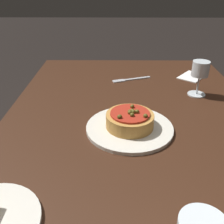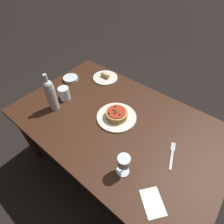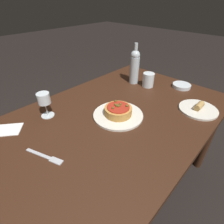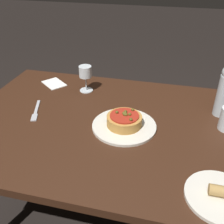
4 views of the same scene
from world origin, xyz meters
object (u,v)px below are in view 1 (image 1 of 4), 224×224
Objects in this scene: pizza at (130,120)px; fork at (129,80)px; wine_glass at (200,71)px; dinner_plate at (130,128)px; dining_table at (135,145)px.

fork is at bearing 177.40° from pizza.
wine_glass is at bearing 133.13° from pizza.
pizza is 0.41m from wine_glass.
dinner_plate is 0.44m from fork.
pizza is at bearing 15.09° from dinner_plate.
wine_glass is at bearing 133.43° from dining_table.
dining_table is 9.53× the size of pizza.
dinner_plate is 1.84× the size of pizza.
dinner_plate is at bearing -51.20° from dining_table.
wine_glass is 0.78× the size of fork.
dinner_plate reaches higher than dining_table.
pizza is at bearing -46.87° from wine_glass.
wine_glass is (-0.28, 0.29, 0.07)m from pizza.
wine_glass reaches higher than fork.
fork is at bearing 177.40° from dinner_plate.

